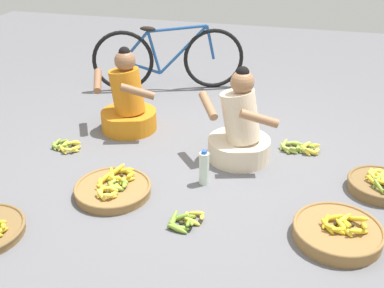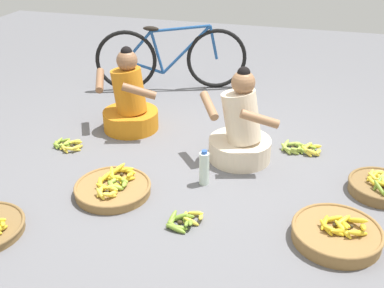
% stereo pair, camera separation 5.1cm
% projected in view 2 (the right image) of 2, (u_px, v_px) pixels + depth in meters
% --- Properties ---
extents(ground_plane, '(10.00, 10.00, 0.00)m').
position_uv_depth(ground_plane, '(199.00, 171.00, 3.78)').
color(ground_plane, slate).
extents(vendor_woman_front, '(0.70, 0.52, 0.81)m').
position_uv_depth(vendor_woman_front, '(240.00, 131.00, 3.85)').
color(vendor_woman_front, beige).
rests_on(vendor_woman_front, ground).
extents(vendor_woman_behind, '(0.70, 0.52, 0.80)m').
position_uv_depth(vendor_woman_behind, '(129.00, 104.00, 4.37)').
color(vendor_woman_behind, orange).
rests_on(vendor_woman_behind, ground).
extents(bicycle_leaning, '(1.62, 0.61, 0.73)m').
position_uv_depth(bicycle_leaning, '(171.00, 58.00, 5.27)').
color(bicycle_leaning, black).
rests_on(bicycle_leaning, ground).
extents(banana_basket_near_vendor, '(0.57, 0.57, 0.15)m').
position_uv_depth(banana_basket_near_vendor, '(113.00, 188.00, 3.48)').
color(banana_basket_near_vendor, olive).
rests_on(banana_basket_near_vendor, ground).
extents(banana_basket_mid_right, '(0.58, 0.58, 0.17)m').
position_uv_depth(banana_basket_mid_right, '(337.00, 233.00, 2.99)').
color(banana_basket_mid_right, olive).
rests_on(banana_basket_mid_right, ground).
extents(banana_basket_front_left, '(0.47, 0.47, 0.16)m').
position_uv_depth(banana_basket_front_left, '(381.00, 186.00, 3.48)').
color(banana_basket_front_left, brown).
rests_on(banana_basket_front_left, ground).
extents(loose_bananas_front_center, '(0.24, 0.25, 0.09)m').
position_uv_depth(loose_bananas_front_center, '(183.00, 221.00, 3.15)').
color(loose_bananas_front_center, olive).
rests_on(loose_bananas_front_center, ground).
extents(loose_bananas_front_right, '(0.30, 0.22, 0.09)m').
position_uv_depth(loose_bananas_front_right, '(68.00, 145.00, 4.13)').
color(loose_bananas_front_right, '#8CAD38').
rests_on(loose_bananas_front_right, ground).
extents(loose_bananas_back_right, '(0.37, 0.23, 0.09)m').
position_uv_depth(loose_bananas_back_right, '(302.00, 149.00, 4.06)').
color(loose_bananas_back_right, '#8CAD38').
rests_on(loose_bananas_back_right, ground).
extents(water_bottle, '(0.08, 0.08, 0.29)m').
position_uv_depth(water_bottle, '(204.00, 168.00, 3.56)').
color(water_bottle, silver).
rests_on(water_bottle, ground).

